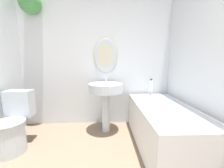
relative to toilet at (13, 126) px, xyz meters
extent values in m
cube|color=silver|center=(1.07, 0.79, 0.88)|extent=(2.78, 0.06, 2.40)
ellipsoid|color=beige|center=(1.23, 0.75, 0.96)|extent=(0.42, 0.02, 0.62)
ellipsoid|color=silver|center=(1.23, 0.74, 0.96)|extent=(0.38, 0.01, 0.58)
sphere|color=#4C934C|center=(0.03, 0.66, 1.78)|extent=(0.34, 0.34, 0.34)
cylinder|color=silver|center=(0.00, -0.08, -0.12)|extent=(0.37, 0.37, 0.39)
cylinder|color=#A0A9B1|center=(0.00, -0.08, 0.08)|extent=(0.40, 0.40, 0.02)
cube|color=silver|center=(0.00, 0.19, 0.26)|extent=(0.35, 0.19, 0.37)
cylinder|color=silver|center=(1.23, 0.44, 0.02)|extent=(0.13, 0.13, 0.68)
cylinder|color=silver|center=(1.23, 0.44, 0.43)|extent=(0.56, 0.56, 0.14)
cylinder|color=silver|center=(1.23, 0.60, 0.55)|extent=(0.02, 0.02, 0.10)
cube|color=silver|center=(2.03, -0.02, -0.03)|extent=(0.72, 1.46, 0.58)
cube|color=silver|center=(2.03, -0.02, 0.24)|extent=(0.62, 1.36, 0.04)
cylinder|color=silver|center=(2.03, 0.61, 0.29)|extent=(0.04, 0.04, 0.08)
cylinder|color=white|center=(2.03, 0.59, 0.43)|extent=(0.06, 0.06, 0.20)
cylinder|color=black|center=(2.03, 0.59, 0.54)|extent=(0.03, 0.03, 0.02)
camera|label=1|loc=(1.25, -1.76, 0.84)|focal=22.00mm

